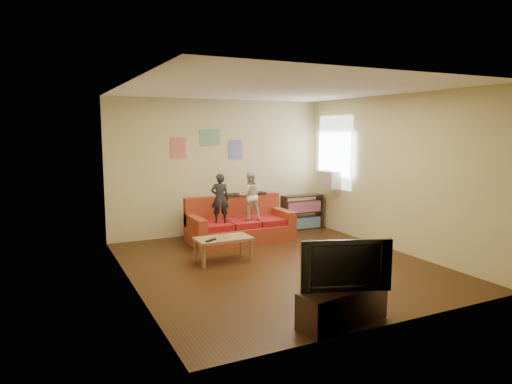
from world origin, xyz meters
name	(u,v)px	position (x,y,z in m)	size (l,w,h in m)	color
room_shell	(279,179)	(0.00, 0.00, 1.35)	(4.52, 5.02, 2.72)	#3A210D
sofa	(239,225)	(0.09, 1.73, 0.29)	(1.96, 0.90, 0.86)	#9D3920
child_a	(220,198)	(-0.36, 1.56, 0.86)	(0.33, 0.22, 0.90)	black
child_b	(250,196)	(0.24, 1.56, 0.87)	(0.45, 0.35, 0.92)	beige
coffee_table	(223,241)	(-0.72, 0.50, 0.34)	(0.88, 0.49, 0.40)	#94734B
remote	(211,240)	(-0.97, 0.38, 0.41)	(0.22, 0.05, 0.02)	black
game_controller	(234,235)	(-0.52, 0.55, 0.41)	(0.14, 0.04, 0.03)	silver
bookshelf	(302,214)	(1.70, 2.06, 0.32)	(0.91, 0.27, 0.72)	#312013
window	(335,152)	(2.22, 1.65, 1.64)	(0.04, 1.08, 1.48)	white
ac_unit	(329,179)	(2.10, 1.65, 1.08)	(0.28, 0.55, 0.35)	#B7B2A3
artwork_left	(178,148)	(-0.85, 2.48, 1.75)	(0.30, 0.01, 0.40)	#D87266
artwork_center	(210,137)	(-0.20, 2.48, 1.95)	(0.42, 0.01, 0.32)	#72B27F
artwork_right	(235,149)	(0.35, 2.48, 1.70)	(0.30, 0.01, 0.38)	#727FCC
file_box	(262,233)	(0.45, 1.45, 0.15)	(0.44, 0.33, 0.30)	white
tv_stand	(343,306)	(-0.43, -2.25, 0.20)	(1.07, 0.36, 0.40)	#301F18
television	(344,263)	(-0.43, -2.25, 0.68)	(0.98, 0.13, 0.56)	black
tissue	(258,241)	(0.29, 1.29, 0.05)	(0.11, 0.11, 0.11)	beige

